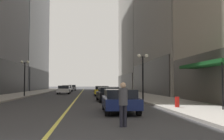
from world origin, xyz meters
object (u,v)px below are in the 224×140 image
at_px(car_navy, 120,100).
at_px(car_yellow, 102,91).
at_px(car_grey, 67,88).
at_px(car_white, 64,89).
at_px(traffic_light_near_right, 201,26).
at_px(street_lamp_right_mid, 143,66).
at_px(pedestrian_with_orange_bag, 123,101).
at_px(street_lamp_left_far, 25,70).
at_px(car_silver, 72,87).
at_px(car_black, 108,94).
at_px(fire_hydrant_right, 177,103).

xyz_separation_m(car_navy, car_yellow, (-0.02, 19.72, -0.00)).
height_order(car_yellow, car_grey, same).
height_order(car_white, traffic_light_near_right, traffic_light_near_right).
bearing_deg(street_lamp_right_mid, car_navy, -109.58).
bearing_deg(pedestrian_with_orange_bag, traffic_light_near_right, -17.72).
xyz_separation_m(car_yellow, car_white, (-5.55, 6.94, 0.00)).
bearing_deg(street_lamp_left_far, car_grey, 80.18).
relative_size(car_silver, street_lamp_left_far, 0.99).
xyz_separation_m(car_white, traffic_light_near_right, (7.87, -32.23, 3.02)).
distance_m(car_grey, street_lamp_right_mid, 29.79).
xyz_separation_m(car_black, car_grey, (-5.99, 28.49, -0.00)).
bearing_deg(car_silver, car_yellow, -78.42).
bearing_deg(street_lamp_right_mid, car_yellow, 108.09).
distance_m(car_black, car_yellow, 10.62).
height_order(car_black, traffic_light_near_right, traffic_light_near_right).
xyz_separation_m(car_navy, car_white, (-5.58, 26.65, 0.00)).
relative_size(car_white, car_silver, 1.00).
bearing_deg(car_yellow, street_lamp_left_far, -166.75).
bearing_deg(car_black, street_lamp_right_mid, 5.24).
relative_size(car_white, street_lamp_right_mid, 0.99).
height_order(street_lamp_left_far, fire_hydrant_right, street_lamp_left_far).
bearing_deg(car_white, pedestrian_with_orange_bag, -80.70).
bearing_deg(car_navy, fire_hydrant_right, 20.98).
height_order(car_grey, street_lamp_left_far, street_lamp_left_far).
relative_size(pedestrian_with_orange_bag, traffic_light_near_right, 0.30).
bearing_deg(car_silver, car_white, -89.94).
distance_m(car_black, car_grey, 29.11).
distance_m(car_silver, pedestrian_with_orange_bag, 51.88).
bearing_deg(street_lamp_left_far, fire_hydrant_right, -50.31).
xyz_separation_m(car_yellow, traffic_light_near_right, (2.32, -25.29, 3.02)).
bearing_deg(car_yellow, pedestrian_with_orange_bag, -90.98).
relative_size(car_yellow, pedestrian_with_orange_bag, 2.55).
xyz_separation_m(car_navy, car_black, (0.01, 9.10, 0.00)).
height_order(car_navy, car_grey, same).
height_order(pedestrian_with_orange_bag, traffic_light_near_right, traffic_light_near_right).
distance_m(car_white, fire_hydrant_right, 26.89).
distance_m(car_black, car_white, 18.42).
height_order(car_silver, street_lamp_left_far, street_lamp_left_far).
bearing_deg(car_silver, street_lamp_right_mid, -76.59).
bearing_deg(fire_hydrant_right, pedestrian_with_orange_bag, -124.79).
bearing_deg(car_black, car_navy, -90.09).
relative_size(street_lamp_right_mid, fire_hydrant_right, 5.54).
bearing_deg(pedestrian_with_orange_bag, car_white, 99.30).
bearing_deg(car_grey, car_navy, -80.96).
distance_m(car_white, car_grey, 10.94).
relative_size(car_grey, car_silver, 0.95).
bearing_deg(car_grey, car_white, -87.90).
xyz_separation_m(car_black, car_silver, (-5.61, 37.82, -0.00)).
bearing_deg(car_white, car_silver, 90.06).
height_order(street_lamp_right_mid, fire_hydrant_right, street_lamp_right_mid).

